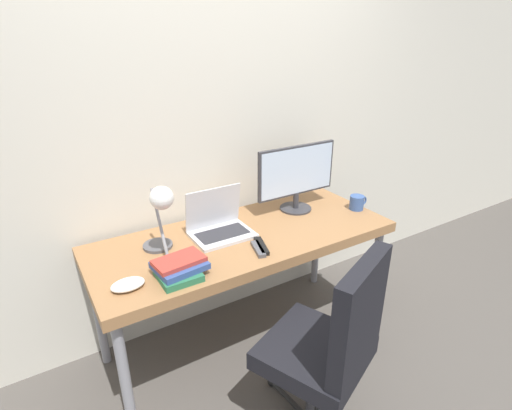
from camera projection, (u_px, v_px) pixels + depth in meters
name	position (u px, v px, depth m)	size (l,w,h in m)	color
ground_plane	(276.00, 376.00, 2.28)	(12.00, 12.00, 0.00)	#514C47
wall_back	(208.00, 126.00, 2.36)	(8.00, 0.05, 2.60)	beige
desk	(244.00, 244.00, 2.28)	(1.71, 0.70, 0.76)	#996B42
laptop	(219.00, 225.00, 2.24)	(0.33, 0.25, 0.26)	silver
monitor	(297.00, 175.00, 2.48)	(0.56, 0.20, 0.42)	#333338
desk_lamp	(161.00, 209.00, 1.93)	(0.16, 0.28, 0.39)	#4C4C51
office_chair	(331.00, 343.00, 1.75)	(0.61, 0.61, 1.00)	black
book_stack	(179.00, 268.00, 1.85)	(0.25, 0.23, 0.08)	#286B47
tv_remote	(261.00, 246.00, 2.11)	(0.09, 0.18, 0.02)	black
media_remote	(258.00, 249.00, 2.08)	(0.08, 0.16, 0.02)	#4C4C51
mug	(357.00, 202.00, 2.56)	(0.13, 0.09, 0.09)	#385693
game_controller	(128.00, 284.00, 1.77)	(0.15, 0.10, 0.04)	white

